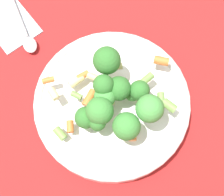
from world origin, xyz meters
TOP-DOWN VIEW (x-y plane):
  - ground_plane at (0.00, 0.00)m, footprint 3.00×3.00m
  - bowl at (0.00, 0.00)m, footprint 0.27×0.27m
  - pasta_salad at (0.01, 0.01)m, footprint 0.21×0.22m
  - napkin at (-0.05, -0.27)m, footprint 0.13×0.15m
  - spoon at (-0.05, -0.23)m, footprint 0.11×0.14m

SIDE VIEW (x-z plane):
  - ground_plane at x=0.00m, z-range 0.00..0.00m
  - napkin at x=-0.05m, z-range 0.00..0.01m
  - spoon at x=-0.05m, z-range 0.01..0.02m
  - bowl at x=0.00m, z-range 0.00..0.05m
  - pasta_salad at x=0.01m, z-range 0.05..0.13m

